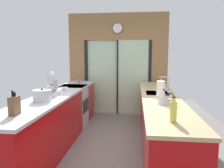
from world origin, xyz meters
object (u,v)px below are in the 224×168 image
(stand_mixer, at_px, (52,87))
(soap_bottle, at_px, (173,111))
(stock_pot, at_px, (42,96))
(oven_range, at_px, (73,106))
(knife_block, at_px, (14,105))
(paper_towel_roll, at_px, (161,90))
(mixing_bowl_far, at_px, (79,81))
(mixing_bowl_near, at_px, (64,89))
(kettle, at_px, (164,97))

(stand_mixer, bearing_deg, soap_bottle, -33.82)
(stock_pot, distance_m, soap_bottle, 1.95)
(oven_range, height_order, knife_block, knife_block)
(soap_bottle, distance_m, paper_towel_roll, 1.19)
(mixing_bowl_far, distance_m, paper_towel_roll, 2.50)
(oven_range, xyz_separation_m, mixing_bowl_far, (0.02, 0.51, 0.51))
(knife_block, height_order, paper_towel_roll, paper_towel_roll)
(stock_pot, distance_m, paper_towel_roll, 1.82)
(oven_range, height_order, mixing_bowl_far, mixing_bowl_far)
(mixing_bowl_near, bearing_deg, kettle, -28.56)
(oven_range, bearing_deg, knife_block, -89.55)
(mixing_bowl_far, height_order, paper_towel_roll, paper_towel_roll)
(stock_pot, height_order, soap_bottle, soap_bottle)
(stock_pot, relative_size, kettle, 1.06)
(mixing_bowl_near, xyz_separation_m, paper_towel_roll, (1.78, -0.59, 0.11))
(oven_range, relative_size, kettle, 3.48)
(knife_block, distance_m, kettle, 1.93)
(knife_block, relative_size, stock_pot, 1.03)
(stand_mixer, bearing_deg, oven_range, 90.85)
(mixing_bowl_far, relative_size, stock_pot, 0.63)
(oven_range, distance_m, paper_towel_roll, 2.27)
(knife_block, height_order, stand_mixer, stand_mixer)
(stand_mixer, bearing_deg, mixing_bowl_near, 90.00)
(mixing_bowl_near, distance_m, kettle, 2.03)
(oven_range, height_order, stock_pot, stock_pot)
(knife_block, distance_m, stand_mixer, 1.13)
(mixing_bowl_far, xyz_separation_m, knife_block, (-0.00, -2.87, 0.07))
(mixing_bowl_near, bearing_deg, oven_range, 91.62)
(mixing_bowl_far, xyz_separation_m, stand_mixer, (0.00, -1.74, 0.12))
(stand_mixer, height_order, paper_towel_roll, stand_mixer)
(stand_mixer, xyz_separation_m, kettle, (1.78, -0.39, -0.06))
(mixing_bowl_far, bearing_deg, oven_range, -92.08)
(oven_range, xyz_separation_m, paper_towel_roll, (1.80, -1.24, 0.60))
(kettle, bearing_deg, mixing_bowl_near, 151.44)
(oven_range, distance_m, soap_bottle, 3.08)
(mixing_bowl_far, height_order, stand_mixer, stand_mixer)
(oven_range, xyz_separation_m, kettle, (1.80, -1.62, 0.56))
(mixing_bowl_near, distance_m, stock_pot, 0.97)
(oven_range, height_order, kettle, kettle)
(knife_block, height_order, kettle, knife_block)
(mixing_bowl_near, xyz_separation_m, knife_block, (-0.00, -1.71, 0.08))
(stand_mixer, bearing_deg, mixing_bowl_far, 90.00)
(oven_range, height_order, mixing_bowl_near, mixing_bowl_near)
(mixing_bowl_far, relative_size, knife_block, 0.61)
(oven_range, bearing_deg, kettle, -42.01)
(stand_mixer, relative_size, paper_towel_roll, 1.35)
(stand_mixer, bearing_deg, paper_towel_roll, -0.15)
(stock_pot, bearing_deg, kettle, 0.06)
(oven_range, relative_size, mixing_bowl_near, 5.59)
(mixing_bowl_near, distance_m, mixing_bowl_far, 1.16)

